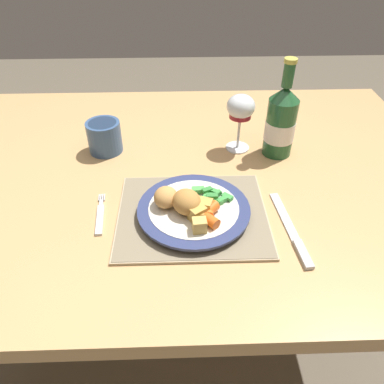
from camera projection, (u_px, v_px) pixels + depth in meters
The scene contains 13 objects.
ground_plane at pixel (182, 332), 1.39m from camera, with size 6.00×6.00×0.00m, color brown.
dining_table at pixel (178, 195), 0.98m from camera, with size 1.36×0.93×0.74m.
placemat at pixel (192, 214), 0.79m from camera, with size 0.31×0.26×0.01m.
dinner_plate at pixel (194, 210), 0.78m from camera, with size 0.23×0.23×0.02m.
breaded_croquettes at pixel (179, 200), 0.76m from camera, with size 0.11×0.09×0.05m.
green_beans_pile at pixel (210, 196), 0.79m from camera, with size 0.09×0.06×0.02m.
glazed_carrots at pixel (208, 211), 0.75m from camera, with size 0.05×0.09×0.02m.
fork at pixel (100, 216), 0.78m from camera, with size 0.03×0.13×0.01m.
table_knife at pixel (293, 234), 0.74m from camera, with size 0.04×0.22×0.01m.
wine_glass at pixel (241, 110), 0.93m from camera, with size 0.07×0.07×0.15m.
bottle at pixel (281, 122), 0.93m from camera, with size 0.08×0.08×0.25m.
roast_potatoes at pixel (200, 214), 0.74m from camera, with size 0.05×0.08×0.03m.
drinking_cup at pixel (104, 136), 0.97m from camera, with size 0.09×0.09×0.08m.
Camera 1 is at (0.01, -0.76, 1.27)m, focal length 35.00 mm.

